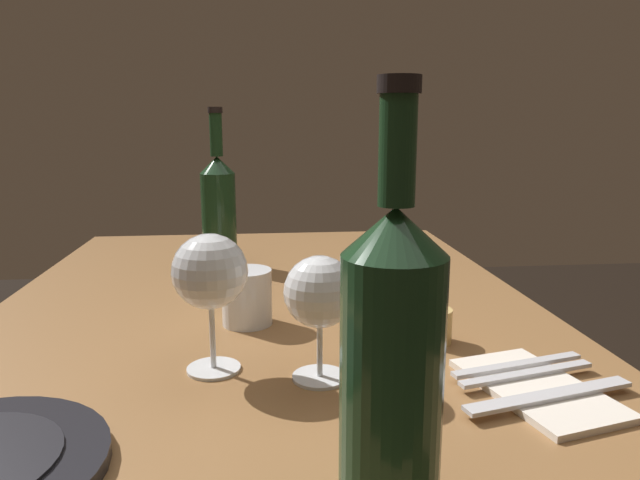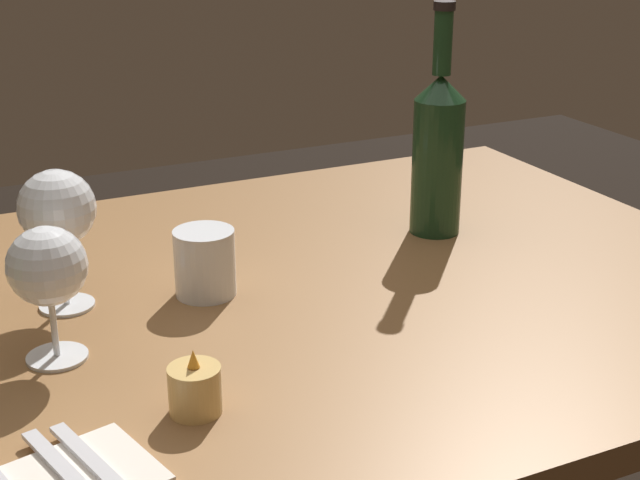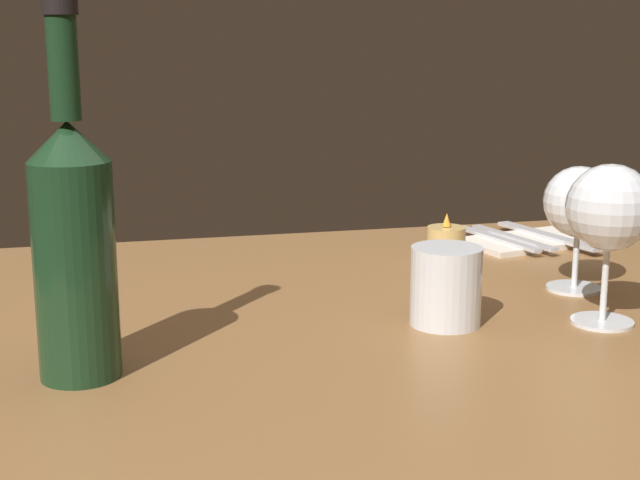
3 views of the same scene
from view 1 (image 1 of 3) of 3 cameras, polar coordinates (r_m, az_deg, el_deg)
name	(u,v)px [view 1 (image 1 of 3)]	position (r m, az deg, el deg)	size (l,w,h in m)	color
dining_table	(270,361)	(0.98, -5.02, -11.89)	(1.30, 0.90, 0.74)	olive
wine_glass_left	(320,294)	(0.67, -0.03, -5.40)	(0.08, 0.08, 0.15)	white
wine_glass_right	(210,274)	(0.70, -10.87, -3.31)	(0.09, 0.09, 0.17)	white
wine_bottle	(219,207)	(1.22, -10.03, 3.23)	(0.07, 0.07, 0.33)	#19381E
wine_bottle_second	(392,362)	(0.43, 7.14, -11.89)	(0.08, 0.08, 0.33)	#19381E
water_tumbler	(247,299)	(0.87, -7.26, -5.86)	(0.08, 0.08, 0.08)	white
votive_candle	(433,326)	(0.82, 11.14, -8.40)	(0.05, 0.05, 0.07)	#DBB266
folded_napkin	(537,389)	(0.72, 20.70, -13.62)	(0.21, 0.15, 0.01)	silver
fork_inner	(527,374)	(0.73, 19.86, -12.37)	(0.06, 0.18, 0.00)	silver
fork_outer	(518,365)	(0.75, 19.03, -11.64)	(0.06, 0.18, 0.00)	silver
table_knife	(550,396)	(0.69, 21.87, -14.14)	(0.07, 0.21, 0.00)	silver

